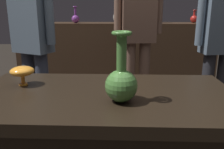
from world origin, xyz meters
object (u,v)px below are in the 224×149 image
object	(u,v)px
shelf_vase_far_right	(194,18)
vase_tall_behind	(22,72)
shelf_vase_right	(156,11)
visitor_near_left	(32,34)
shelf_vase_far_left	(38,15)
shelf_vase_center	(116,17)
shelf_vase_left	(76,18)
vase_centerpiece	(121,81)
visitor_center_back	(138,24)
visitor_near_right	(220,37)

from	to	relation	value
shelf_vase_far_right	vase_tall_behind	bearing A→B (deg)	-123.62
shelf_vase_right	visitor_near_left	bearing A→B (deg)	-134.38
shelf_vase_right	shelf_vase_far_left	xyz separation A→B (m)	(-1.56, 0.04, -0.05)
vase_tall_behind	visitor_near_left	distance (m)	0.92
shelf_vase_center	shelf_vase_left	size ratio (longest dim) A/B	0.61
shelf_vase_left	vase_centerpiece	bearing A→B (deg)	-74.98
shelf_vase_left	visitor_center_back	distance (m)	1.10
visitor_near_right	shelf_vase_right	bearing A→B (deg)	-74.23
vase_tall_behind	shelf_vase_left	world-z (taller)	shelf_vase_left
vase_tall_behind	shelf_vase_right	world-z (taller)	shelf_vase_right
visitor_near_left	visitor_center_back	bearing A→B (deg)	-134.10
shelf_vase_far_left	visitor_near_left	xyz separation A→B (m)	(0.37, -1.26, -0.12)
vase_tall_behind	shelf_vase_right	bearing A→B (deg)	66.03
visitor_near_right	visitor_near_left	world-z (taller)	visitor_near_left
shelf_vase_far_right	visitor_center_back	size ratio (longest dim) A/B	0.10
vase_centerpiece	visitor_near_left	xyz separation A→B (m)	(-0.75, 1.07, 0.08)
vase_tall_behind	visitor_near_right	world-z (taller)	visitor_near_right
shelf_vase_far_left	shelf_vase_far_right	bearing A→B (deg)	1.32
shelf_vase_right	shelf_vase_far_left	bearing A→B (deg)	178.49
visitor_near_left	shelf_vase_far_left	bearing A→B (deg)	-49.19
shelf_vase_left	visitor_center_back	world-z (taller)	visitor_center_back
shelf_vase_right	visitor_near_right	world-z (taller)	visitor_near_right
shelf_vase_right	visitor_center_back	distance (m)	0.92
shelf_vase_far_right	shelf_vase_far_left	bearing A→B (deg)	-178.68
shelf_vase_far_left	visitor_near_left	distance (m)	1.32
vase_centerpiece	shelf_vase_far_right	bearing A→B (deg)	68.01
visitor_center_back	shelf_vase_center	bearing A→B (deg)	-83.26
shelf_vase_far_right	visitor_near_right	distance (m)	1.09
shelf_vase_far_right	vase_centerpiece	bearing A→B (deg)	-111.99
vase_tall_behind	shelf_vase_center	distance (m)	2.15
shelf_vase_left	shelf_vase_far_left	world-z (taller)	shelf_vase_left
visitor_near_left	visitor_near_right	bearing A→B (deg)	-147.69
visitor_center_back	shelf_vase_right	bearing A→B (deg)	-116.66
shelf_vase_left	visitor_center_back	xyz separation A→B (m)	(0.76, -0.80, -0.03)
vase_centerpiece	shelf_vase_right	bearing A→B (deg)	79.10
shelf_vase_far_left	visitor_near_right	size ratio (longest dim) A/B	0.13
shelf_vase_right	shelf_vase_left	xyz separation A→B (m)	(-1.04, -0.06, -0.09)
shelf_vase_center	visitor_near_right	distance (m)	1.40
shelf_vase_center	visitor_near_right	size ratio (longest dim) A/B	0.08
shelf_vase_center	visitor_near_right	bearing A→B (deg)	-45.86
vase_tall_behind	shelf_vase_far_right	world-z (taller)	shelf_vase_far_right
shelf_vase_center	shelf_vase_far_left	xyz separation A→B (m)	(-1.04, 0.03, 0.03)
shelf_vase_far_right	shelf_vase_center	xyz separation A→B (m)	(-1.04, -0.08, 0.01)
shelf_vase_right	shelf_vase_center	bearing A→B (deg)	179.09
shelf_vase_far_right	shelf_vase_far_left	distance (m)	2.08
visitor_near_right	visitor_near_left	distance (m)	1.66
visitor_near_left	visitor_center_back	world-z (taller)	visitor_center_back
shelf_vase_right	visitor_center_back	xyz separation A→B (m)	(-0.28, -0.86, -0.12)
shelf_vase_far_left	visitor_center_back	size ratio (longest dim) A/B	0.12
vase_centerpiece	visitor_center_back	world-z (taller)	visitor_center_back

